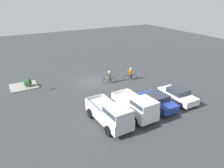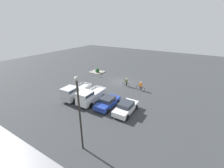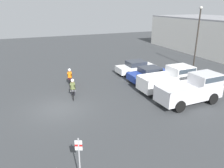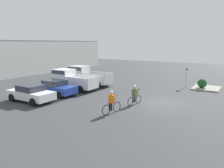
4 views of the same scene
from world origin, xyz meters
name	(u,v)px [view 4 (image 4 of 4)]	position (x,y,z in m)	size (l,w,h in m)	color
ground_plane	(159,102)	(0.00, 0.00, 0.00)	(80.00, 80.00, 0.00)	#383A3D
sedan_0	(31,93)	(-5.53, 9.43, 0.73)	(2.01, 4.29, 1.45)	white
sedan_1	(55,87)	(-2.73, 9.46, 0.74)	(2.02, 4.30, 1.47)	#233D9E
pickup_truck_0	(71,79)	(0.06, 9.84, 1.10)	(2.25, 5.01, 2.14)	white
pickup_truck_1	(87,75)	(2.85, 9.97, 1.16)	(2.29, 5.31, 2.23)	silver
cyclist_0	(135,94)	(-1.69, 1.48, 0.84)	(1.71, 0.55, 1.65)	black
cyclist_1	(111,102)	(-4.64, 1.88, 0.86)	(1.83, 0.56, 1.69)	black
fire_lane_sign	(186,75)	(7.73, -0.40, 1.42)	(0.14, 0.28, 2.35)	#9E9EA3
curb_island	(206,88)	(8.03, -2.56, 0.07)	(3.16, 2.74, 0.15)	gray
shrub	(202,83)	(7.60, -2.15, 0.63)	(0.97, 0.97, 0.97)	#1E4C23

